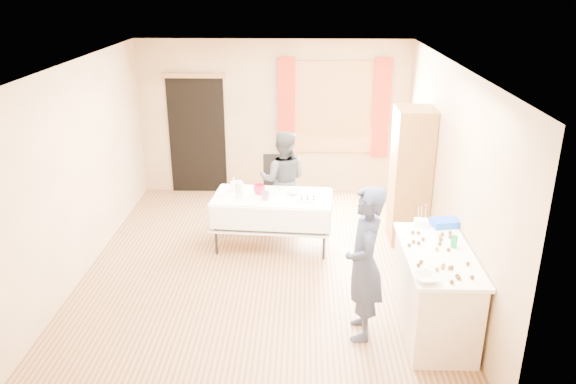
{
  "coord_description": "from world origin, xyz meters",
  "views": [
    {
      "loc": [
        0.5,
        -6.45,
        3.53
      ],
      "look_at": [
        0.32,
        0.0,
        1.04
      ],
      "focal_mm": 35.0,
      "sensor_mm": 36.0,
      "label": 1
    }
  ],
  "objects_px": {
    "chair": "(277,200)",
    "cabinet": "(410,176)",
    "counter": "(434,291)",
    "girl": "(364,264)",
    "woman": "(283,180)",
    "party_table": "(272,216)"
  },
  "relations": [
    {
      "from": "cabinet",
      "to": "counter",
      "type": "distance_m",
      "value": 2.27
    },
    {
      "from": "cabinet",
      "to": "chair",
      "type": "bearing_deg",
      "value": 160.0
    },
    {
      "from": "cabinet",
      "to": "chair",
      "type": "relative_size",
      "value": 1.9
    },
    {
      "from": "counter",
      "to": "cabinet",
      "type": "bearing_deg",
      "value": 87.41
    },
    {
      "from": "cabinet",
      "to": "woman",
      "type": "distance_m",
      "value": 1.82
    },
    {
      "from": "cabinet",
      "to": "counter",
      "type": "bearing_deg",
      "value": -92.59
    },
    {
      "from": "chair",
      "to": "girl",
      "type": "relative_size",
      "value": 0.61
    },
    {
      "from": "cabinet",
      "to": "counter",
      "type": "xyz_separation_m",
      "value": [
        -0.1,
        -2.21,
        -0.5
      ]
    },
    {
      "from": "party_table",
      "to": "counter",
      "type": "bearing_deg",
      "value": -42.68
    },
    {
      "from": "party_table",
      "to": "girl",
      "type": "height_order",
      "value": "girl"
    },
    {
      "from": "chair",
      "to": "cabinet",
      "type": "bearing_deg",
      "value": -25.35
    },
    {
      "from": "girl",
      "to": "woman",
      "type": "xyz_separation_m",
      "value": [
        -0.91,
        2.7,
        -0.09
      ]
    },
    {
      "from": "cabinet",
      "to": "chair",
      "type": "height_order",
      "value": "cabinet"
    },
    {
      "from": "counter",
      "to": "chair",
      "type": "xyz_separation_m",
      "value": [
        -1.78,
        2.9,
        -0.16
      ]
    },
    {
      "from": "party_table",
      "to": "chair",
      "type": "relative_size",
      "value": 1.67
    },
    {
      "from": "chair",
      "to": "counter",
      "type": "bearing_deg",
      "value": -63.81
    },
    {
      "from": "chair",
      "to": "girl",
      "type": "xyz_separation_m",
      "value": [
        1.02,
        -3.01,
        0.53
      ]
    },
    {
      "from": "party_table",
      "to": "chair",
      "type": "bearing_deg",
      "value": 93.01
    },
    {
      "from": "counter",
      "to": "girl",
      "type": "height_order",
      "value": "girl"
    },
    {
      "from": "woman",
      "to": "party_table",
      "type": "bearing_deg",
      "value": 83.86
    },
    {
      "from": "counter",
      "to": "girl",
      "type": "distance_m",
      "value": 0.85
    },
    {
      "from": "counter",
      "to": "woman",
      "type": "relative_size",
      "value": 0.99
    }
  ]
}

